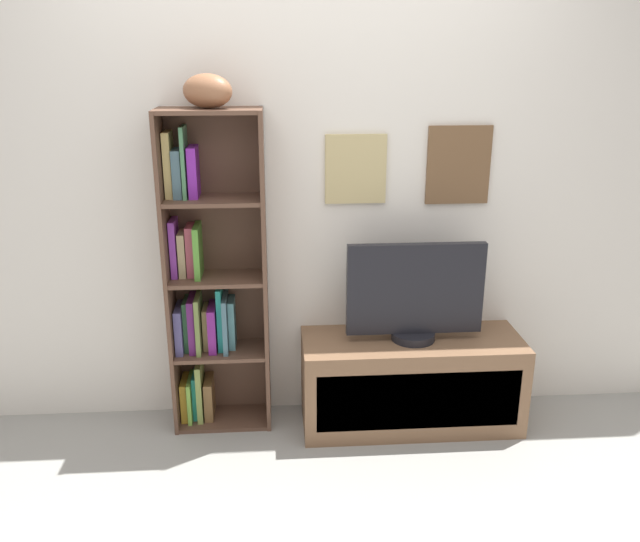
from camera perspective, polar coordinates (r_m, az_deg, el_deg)
The scene contains 5 objects.
back_wall at distance 3.32m, azimuth -1.66°, elevation 6.62°, with size 4.80×0.08×2.36m.
bookshelf at distance 3.33m, azimuth -9.68°, elevation -1.31°, with size 0.49×0.26×1.62m.
football at distance 3.10m, azimuth -9.74°, elevation 15.13°, with size 0.25×0.15×0.15m, color brown.
tv_stand at distance 3.49m, azimuth 7.88°, elevation -9.45°, with size 1.12×0.42×0.48m.
television at distance 3.29m, azimuth 8.25°, elevation -1.96°, with size 0.68×0.22×0.50m.
Camera 1 is at (-0.13, -2.11, 1.88)m, focal length 36.92 mm.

